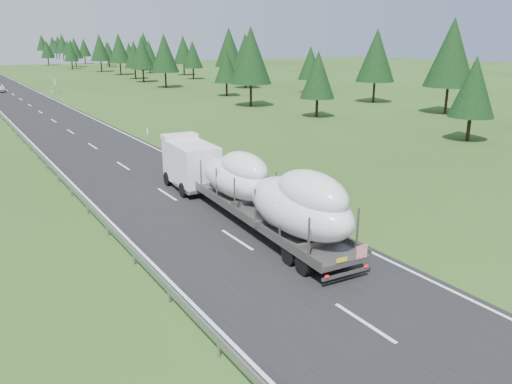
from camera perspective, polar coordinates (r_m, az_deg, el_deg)
ground at (r=25.08m, az=-2.19°, el=-5.51°), size 400.00×400.00×0.00m
road_surface at (r=121.02m, az=-27.14°, el=10.69°), size 10.00×400.00×0.02m
marker_posts at (r=176.24m, az=-26.96°, el=12.33°), size 0.13×350.08×1.00m
highway_sign at (r=102.12m, az=-22.01°, el=11.48°), size 0.08×0.90×2.60m
tree_line_right at (r=146.17m, az=-12.28°, el=15.60°), size 26.89×327.01×12.40m
boat_truck at (r=26.57m, az=-0.45°, el=0.77°), size 3.44×18.46×4.12m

